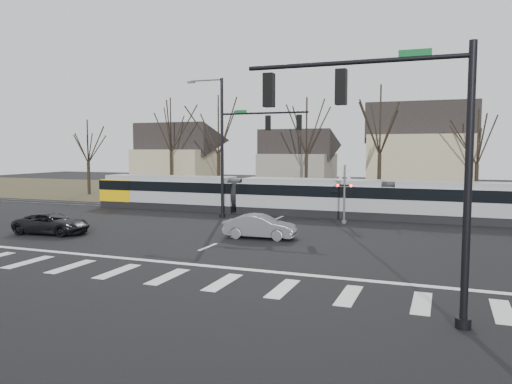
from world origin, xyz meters
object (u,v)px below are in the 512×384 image
(rail_crossing_signal, at_px, (344,196))
(sedan, at_px, (260,226))
(suv, at_px, (52,223))
(tram, at_px, (310,195))

(rail_crossing_signal, bearing_deg, sedan, -114.32)
(suv, height_order, rail_crossing_signal, rail_crossing_signal)
(tram, distance_m, rail_crossing_signal, 4.59)
(suv, bearing_deg, sedan, -82.50)
(rail_crossing_signal, bearing_deg, suv, -145.98)
(suv, xyz_separation_m, rail_crossing_signal, (15.52, 10.48, 1.26))
(sedan, relative_size, rail_crossing_signal, 1.05)
(tram, height_order, rail_crossing_signal, rail_crossing_signal)
(tram, height_order, suv, tram)
(tram, xyz_separation_m, sedan, (-0.10, -10.65, -0.85))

